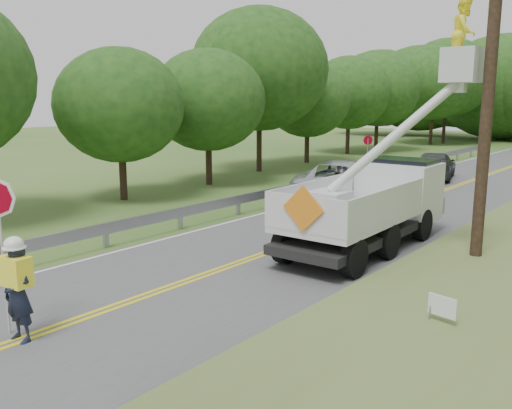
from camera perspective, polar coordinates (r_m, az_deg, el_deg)
The scene contains 10 objects.
ground at distance 11.52m, azimuth -19.51°, elevation -11.84°, with size 140.00×140.00×0.00m, color #355A23.
road at distance 21.91m, azimuth 13.25°, elevation -0.71°, with size 7.20×96.00×0.03m.
guardrail at distance 24.53m, azimuth 5.77°, elevation 2.05°, with size 0.18×48.00×0.77m.
treeline_left at distance 40.91m, azimuth 9.43°, elevation 12.32°, with size 9.79×53.45×10.01m.
flagger at distance 10.76m, azimuth -23.64°, elevation -7.70°, with size 1.13×0.49×2.95m.
bucket_truck at distance 16.85m, azimuth 13.24°, elevation 1.13°, with size 4.08×7.01×6.79m.
suv_silver at distance 23.65m, azimuth 9.30°, elevation 2.50°, with size 2.96×6.42×1.78m, color silver.
suv_darkgrey at distance 31.53m, azimuth 18.11°, elevation 3.87°, with size 1.99×4.90×1.42m, color #3C3E45.
stop_sign_permanent at distance 29.90m, azimuth 11.55°, elevation 5.49°, with size 0.44×0.32×2.41m.
yard_sign at distance 10.73m, azimuth 18.82°, elevation -10.15°, with size 0.56×0.12×0.81m.
Camera 1 is at (9.20, -5.41, 4.35)m, focal length 38.40 mm.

